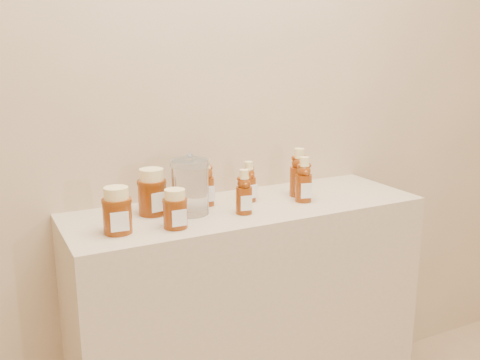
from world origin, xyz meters
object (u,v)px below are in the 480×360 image
display_table (247,327)px  bear_bottle_front_left (244,189)px  glass_canister (190,185)px  bear_bottle_back_left (205,179)px  honey_jar_left (117,210)px

display_table → bear_bottle_front_left: 0.54m
display_table → glass_canister: (-0.20, 0.01, 0.54)m
display_table → bear_bottle_back_left: bear_bottle_back_left is taller
bear_bottle_back_left → display_table: bearing=-28.7°
honey_jar_left → glass_canister: bearing=22.3°
display_table → bear_bottle_back_left: size_ratio=6.76×
glass_canister → honey_jar_left: bearing=-163.5°
honey_jar_left → glass_canister: glass_canister is taller
bear_bottle_back_left → honey_jar_left: bear_bottle_back_left is taller
bear_bottle_back_left → bear_bottle_front_left: size_ratio=1.10×
bear_bottle_front_left → honey_jar_left: (-0.40, 0.00, -0.01)m
bear_bottle_back_left → glass_canister: glass_canister is taller
honey_jar_left → bear_bottle_back_left: bearing=28.4°
bear_bottle_back_left → glass_canister: size_ratio=0.94×
bear_bottle_front_left → display_table: bearing=65.8°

